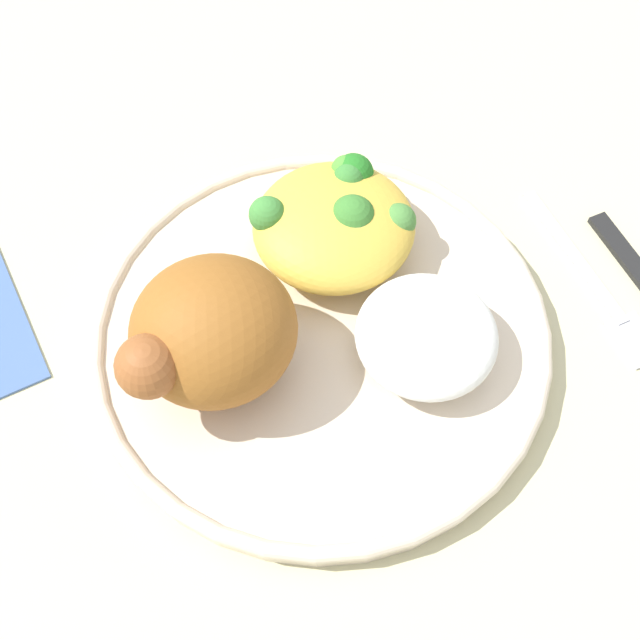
# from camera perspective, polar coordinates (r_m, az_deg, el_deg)

# --- Properties ---
(ground_plane) EXTENTS (2.00, 2.00, 0.00)m
(ground_plane) POSITION_cam_1_polar(r_m,az_deg,el_deg) (0.53, 0.00, -1.58)
(ground_plane) COLOR beige
(plate) EXTENTS (0.27, 0.27, 0.02)m
(plate) POSITION_cam_1_polar(r_m,az_deg,el_deg) (0.52, 0.00, -1.06)
(plate) COLOR beige
(plate) RESTS_ON ground_plane
(roasted_chicken) EXTENTS (0.10, 0.09, 0.07)m
(roasted_chicken) POSITION_cam_1_polar(r_m,az_deg,el_deg) (0.47, -7.00, -1.10)
(roasted_chicken) COLOR #925720
(roasted_chicken) RESTS_ON plate
(rice_pile) EXTENTS (0.08, 0.08, 0.03)m
(rice_pile) POSITION_cam_1_polar(r_m,az_deg,el_deg) (0.50, 6.86, -1.01)
(rice_pile) COLOR white
(rice_pile) RESTS_ON plate
(mac_cheese_with_broccoli) EXTENTS (0.10, 0.10, 0.04)m
(mac_cheese_with_broccoli) POSITION_cam_1_polar(r_m,az_deg,el_deg) (0.53, 1.08, 6.35)
(mac_cheese_with_broccoli) COLOR gold
(mac_cheese_with_broccoli) RESTS_ON plate
(fork) EXTENTS (0.02, 0.14, 0.01)m
(fork) POSITION_cam_1_polar(r_m,az_deg,el_deg) (0.58, 17.22, 2.36)
(fork) COLOR #B2B2B7
(fork) RESTS_ON ground_plane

